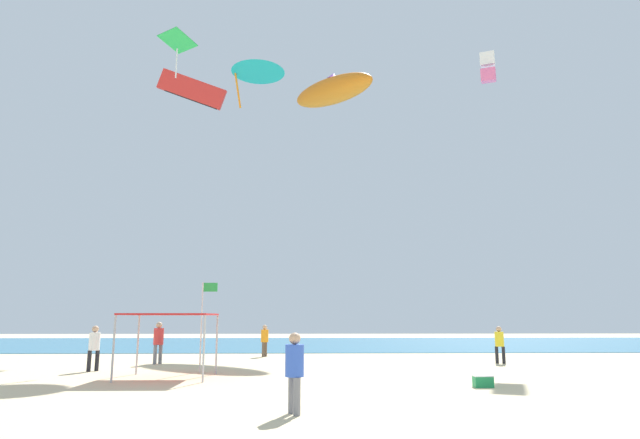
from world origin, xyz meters
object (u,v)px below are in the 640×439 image
object	(u,v)px
cooler_box	(483,381)
kite_delta_teal	(258,68)
kite_diamond_green	(177,43)
person_leftmost	(94,344)
kite_inflatable_orange	(333,90)
person_central	(295,366)
person_rightmost	(499,342)
kite_parafoil_red	(192,90)
person_far_shore	(265,338)
banner_flag	(204,317)
kite_box_white	(488,67)
person_near_tent	(158,339)
canopy_tent	(170,317)

from	to	relation	value
cooler_box	kite_delta_teal	world-z (taller)	kite_delta_teal
kite_diamond_green	person_leftmost	bearing A→B (deg)	117.59
cooler_box	kite_inflatable_orange	distance (m)	31.30
person_central	kite_diamond_green	world-z (taller)	kite_diamond_green
person_leftmost	person_central	size ratio (longest dim) A/B	1.00
person_central	person_rightmost	world-z (taller)	person_central
person_leftmost	kite_parafoil_red	size ratio (longest dim) A/B	0.34
person_far_shore	banner_flag	world-z (taller)	banner_flag
kite_box_white	kite_parafoil_red	bearing A→B (deg)	-170.55
person_central	cooler_box	bearing A→B (deg)	-74.33
person_far_shore	kite_inflatable_orange	bearing A→B (deg)	179.42
person_central	kite_delta_teal	xyz separation A→B (m)	(-2.82, 19.34, 16.50)
person_near_tent	person_far_shore	distance (m)	6.35
person_far_shore	person_leftmost	bearing A→B (deg)	-17.28
person_leftmost	kite_delta_teal	world-z (taller)	kite_delta_teal
kite_delta_teal	cooler_box	bearing A→B (deg)	-39.59
cooler_box	kite_parafoil_red	size ratio (longest dim) A/B	0.11
person_central	banner_flag	size ratio (longest dim) A/B	0.51
person_far_shore	kite_parafoil_red	distance (m)	20.19
person_leftmost	banner_flag	bearing A→B (deg)	130.22
cooler_box	canopy_tent	bearing A→B (deg)	164.81
person_leftmost	kite_diamond_green	distance (m)	17.70
person_near_tent	cooler_box	distance (m)	14.88
person_leftmost	cooler_box	distance (m)	14.77
cooler_box	kite_inflatable_orange	size ratio (longest dim) A/B	0.08
person_near_tent	person_leftmost	bearing A→B (deg)	2.66
kite_box_white	person_central	bearing A→B (deg)	-98.23
person_far_shore	canopy_tent	bearing A→B (deg)	6.86
person_leftmost	cooler_box	bearing A→B (deg)	115.02
kite_delta_teal	kite_box_white	bearing A→B (deg)	24.87
person_near_tent	kite_box_white	distance (m)	26.42
person_central	cooler_box	size ratio (longest dim) A/B	3.07
kite_parafoil_red	kite_diamond_green	bearing A→B (deg)	-83.02
kite_parafoil_red	kite_diamond_green	size ratio (longest dim) A/B	2.09
kite_diamond_green	person_rightmost	bearing A→B (deg)	-154.98
cooler_box	person_central	bearing A→B (deg)	-141.42
kite_parafoil_red	kite_inflatable_orange	size ratio (longest dim) A/B	0.70
person_near_tent	person_leftmost	world-z (taller)	person_near_tent
person_central	banner_flag	world-z (taller)	banner_flag
kite_delta_teal	person_far_shore	bearing A→B (deg)	-44.11
cooler_box	kite_box_white	bearing A→B (deg)	67.70
banner_flag	kite_box_white	distance (m)	25.31
kite_parafoil_red	kite_box_white	xyz separation A→B (m)	(20.40, -4.75, -0.29)
person_rightmost	kite_inflatable_orange	size ratio (longest dim) A/B	0.23
cooler_box	kite_diamond_green	distance (m)	24.50
person_central	kite_diamond_green	size ratio (longest dim) A/B	0.71
kite_diamond_green	person_far_shore	bearing A→B (deg)	-129.43
canopy_tent	person_leftmost	xyz separation A→B (m)	(-3.55, 2.49, -1.07)
person_leftmost	kite_inflatable_orange	distance (m)	28.66
person_leftmost	kite_diamond_green	bearing A→B (deg)	-142.82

